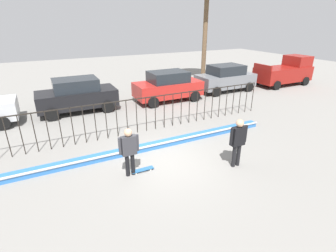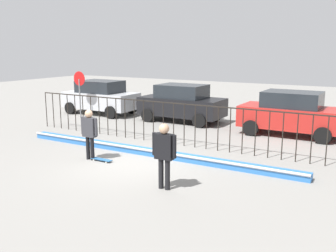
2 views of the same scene
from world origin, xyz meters
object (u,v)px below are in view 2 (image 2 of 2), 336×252
(skateboarder, at_px, (89,130))
(parked_car_silver, at_px, (101,97))
(parked_car_black, at_px, (182,103))
(parked_car_red, at_px, (291,113))
(camera_operator, at_px, (164,150))
(stop_sign, at_px, (80,88))
(skateboard, at_px, (101,159))

(skateboarder, relative_size, parked_car_silver, 0.40)
(parked_car_black, relative_size, parked_car_red, 1.00)
(parked_car_silver, bearing_deg, parked_car_black, 0.69)
(camera_operator, relative_size, stop_sign, 0.72)
(skateboarder, bearing_deg, stop_sign, 143.67)
(camera_operator, relative_size, parked_car_silver, 0.42)
(skateboarder, height_order, skateboard, skateboarder)
(skateboarder, distance_m, stop_sign, 8.15)
(skateboarder, relative_size, camera_operator, 0.95)
(skateboard, distance_m, parked_car_red, 8.55)
(parked_car_red, bearing_deg, skateboard, -125.14)
(parked_car_silver, distance_m, parked_car_red, 10.68)
(camera_operator, bearing_deg, skateboard, 34.85)
(parked_car_red, xyz_separation_m, stop_sign, (-10.76, -1.44, 0.64))
(skateboard, bearing_deg, parked_car_red, 36.64)
(parked_car_black, height_order, parked_car_red, same)
(parked_car_silver, height_order, parked_car_red, same)
(parked_car_red, height_order, stop_sign, stop_sign)
(parked_car_red, bearing_deg, parked_car_black, 173.38)
(skateboarder, relative_size, parked_car_red, 0.40)
(skateboarder, relative_size, skateboard, 2.14)
(skateboard, height_order, camera_operator, camera_operator)
(camera_operator, distance_m, parked_car_red, 8.44)
(skateboarder, bearing_deg, parked_car_black, 102.82)
(skateboarder, distance_m, parked_car_black, 7.60)
(skateboard, relative_size, camera_operator, 0.44)
(parked_car_silver, relative_size, stop_sign, 1.72)
(skateboarder, xyz_separation_m, camera_operator, (3.59, -1.12, 0.05))
(skateboarder, distance_m, parked_car_red, 8.77)
(stop_sign, bearing_deg, parked_car_silver, 87.27)
(skateboard, distance_m, stop_sign, 8.57)
(camera_operator, bearing_deg, parked_car_black, -9.62)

